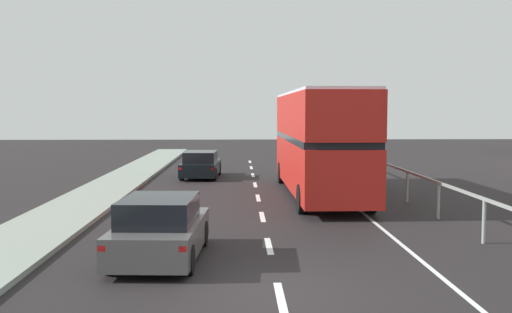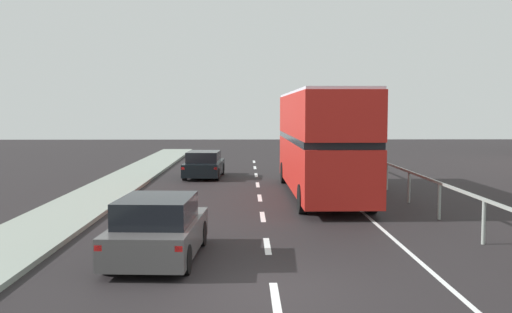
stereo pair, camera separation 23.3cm
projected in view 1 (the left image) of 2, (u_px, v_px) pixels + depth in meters
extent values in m
cube|color=black|center=(279.00, 291.00, 11.46)|extent=(73.15, 120.00, 0.10)
cube|color=silver|center=(281.00, 297.00, 10.92)|extent=(0.16, 1.86, 0.01)
cube|color=silver|center=(269.00, 246.00, 15.08)|extent=(0.16, 1.86, 0.01)
cube|color=silver|center=(262.00, 217.00, 19.25)|extent=(0.16, 1.86, 0.01)
cube|color=silver|center=(258.00, 198.00, 23.41)|extent=(0.16, 1.86, 0.01)
cube|color=silver|center=(255.00, 185.00, 27.57)|extent=(0.16, 1.86, 0.01)
cube|color=silver|center=(253.00, 175.00, 31.73)|extent=(0.16, 1.86, 0.01)
cube|color=silver|center=(251.00, 168.00, 35.90)|extent=(0.16, 1.86, 0.01)
cube|color=silver|center=(250.00, 162.00, 40.06)|extent=(0.16, 1.86, 0.01)
cube|color=silver|center=(360.00, 210.00, 20.53)|extent=(0.12, 46.00, 0.01)
cube|color=gray|center=(422.00, 177.00, 20.50)|extent=(0.08, 42.00, 0.08)
cylinder|color=gray|center=(484.00, 221.00, 15.31)|extent=(0.10, 0.10, 1.17)
cylinder|color=gray|center=(438.00, 201.00, 18.80)|extent=(0.10, 0.10, 1.17)
cylinder|color=gray|center=(407.00, 187.00, 22.29)|extent=(0.10, 0.10, 1.17)
cylinder|color=gray|center=(384.00, 177.00, 25.78)|extent=(0.10, 0.10, 1.17)
cylinder|color=gray|center=(367.00, 169.00, 29.27)|extent=(0.10, 0.10, 1.17)
cylinder|color=gray|center=(353.00, 163.00, 32.75)|extent=(0.10, 0.10, 1.17)
cylinder|color=gray|center=(342.00, 158.00, 36.24)|extent=(0.10, 0.10, 1.17)
cylinder|color=gray|center=(333.00, 153.00, 39.73)|extent=(0.10, 0.10, 1.17)
cube|color=#B31D17|center=(319.00, 164.00, 23.89)|extent=(2.66, 11.46, 1.89)
cube|color=black|center=(319.00, 138.00, 23.81)|extent=(2.67, 11.00, 0.24)
cube|color=#B31D17|center=(319.00, 115.00, 23.74)|extent=(2.66, 11.46, 1.64)
cube|color=silver|center=(319.00, 93.00, 23.67)|extent=(2.61, 11.23, 0.10)
cube|color=black|center=(302.00, 152.00, 29.56)|extent=(2.29, 0.06, 1.33)
cube|color=yellow|center=(302.00, 106.00, 29.38)|extent=(1.53, 0.06, 0.28)
cylinder|color=black|center=(281.00, 173.00, 28.21)|extent=(0.29, 1.00, 1.00)
cylinder|color=black|center=(330.00, 172.00, 28.30)|extent=(0.29, 1.00, 1.00)
cylinder|color=black|center=(302.00, 199.00, 19.81)|extent=(0.29, 1.00, 1.00)
cylinder|color=black|center=(371.00, 198.00, 19.90)|extent=(0.29, 1.00, 1.00)
cube|color=#4C4A4B|center=(161.00, 236.00, 13.75)|extent=(2.05, 4.14, 0.71)
cube|color=black|center=(159.00, 210.00, 13.50)|extent=(1.73, 2.31, 0.59)
cube|color=red|center=(102.00, 248.00, 11.77)|extent=(0.16, 0.07, 0.12)
cube|color=red|center=(183.00, 249.00, 11.73)|extent=(0.16, 0.07, 0.12)
cylinder|color=black|center=(138.00, 233.00, 15.11)|extent=(0.23, 0.65, 0.64)
cylinder|color=black|center=(203.00, 234.00, 15.06)|extent=(0.23, 0.65, 0.64)
cylinder|color=black|center=(110.00, 259.00, 12.47)|extent=(0.23, 0.65, 0.64)
cylinder|color=black|center=(189.00, 260.00, 12.43)|extent=(0.23, 0.65, 0.64)
cube|color=black|center=(201.00, 168.00, 30.57)|extent=(1.98, 4.23, 0.65)
cube|color=black|center=(201.00, 157.00, 30.32)|extent=(1.68, 2.35, 0.55)
cube|color=red|center=(180.00, 169.00, 28.54)|extent=(0.16, 0.07, 0.12)
cube|color=red|center=(213.00, 169.00, 28.51)|extent=(0.16, 0.07, 0.12)
cylinder|color=black|center=(189.00, 169.00, 31.97)|extent=(0.23, 0.65, 0.64)
cylinder|color=black|center=(219.00, 169.00, 31.94)|extent=(0.23, 0.65, 0.64)
cylinder|color=black|center=(182.00, 174.00, 29.23)|extent=(0.23, 0.65, 0.64)
cylinder|color=black|center=(214.00, 174.00, 29.20)|extent=(0.23, 0.65, 0.64)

